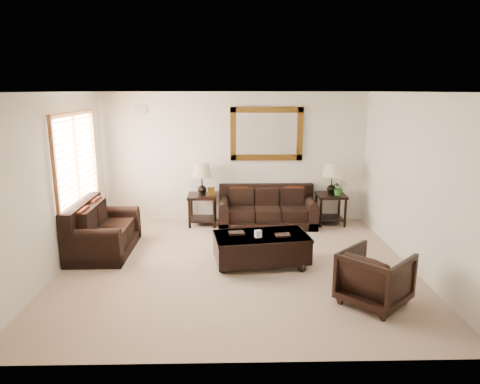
{
  "coord_description": "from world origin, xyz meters",
  "views": [
    {
      "loc": [
        -0.08,
        -6.36,
        2.72
      ],
      "look_at": [
        0.07,
        0.6,
        1.06
      ],
      "focal_mm": 32.0,
      "sensor_mm": 36.0,
      "label": 1
    }
  ],
  "objects_px": {
    "end_table_left": "(202,185)",
    "loveseat": "(101,234)",
    "sofa": "(267,211)",
    "coffee_table": "(261,246)",
    "end_table_right": "(332,185)",
    "armchair": "(375,275)"
  },
  "relations": [
    {
      "from": "end_table_left",
      "to": "loveseat",
      "type": "bearing_deg",
      "value": -137.98
    },
    {
      "from": "sofa",
      "to": "armchair",
      "type": "height_order",
      "value": "sofa"
    },
    {
      "from": "sofa",
      "to": "coffee_table",
      "type": "bearing_deg",
      "value": -97.36
    },
    {
      "from": "loveseat",
      "to": "end_table_left",
      "type": "height_order",
      "value": "end_table_left"
    },
    {
      "from": "loveseat",
      "to": "coffee_table",
      "type": "xyz_separation_m",
      "value": [
        2.72,
        -0.64,
        -0.01
      ]
    },
    {
      "from": "loveseat",
      "to": "armchair",
      "type": "height_order",
      "value": "loveseat"
    },
    {
      "from": "end_table_left",
      "to": "coffee_table",
      "type": "relative_size",
      "value": 0.82
    },
    {
      "from": "end_table_left",
      "to": "armchair",
      "type": "bearing_deg",
      "value": -54.71
    },
    {
      "from": "loveseat",
      "to": "end_table_right",
      "type": "bearing_deg",
      "value": -70.88
    },
    {
      "from": "loveseat",
      "to": "end_table_left",
      "type": "relative_size",
      "value": 1.22
    },
    {
      "from": "end_table_right",
      "to": "coffee_table",
      "type": "height_order",
      "value": "end_table_right"
    },
    {
      "from": "end_table_left",
      "to": "end_table_right",
      "type": "distance_m",
      "value": 2.66
    },
    {
      "from": "sofa",
      "to": "end_table_right",
      "type": "xyz_separation_m",
      "value": [
        1.33,
        0.06,
        0.55
      ]
    },
    {
      "from": "end_table_left",
      "to": "armchair",
      "type": "distance_m",
      "value": 4.25
    },
    {
      "from": "armchair",
      "to": "sofa",
      "type": "bearing_deg",
      "value": -25.78
    },
    {
      "from": "loveseat",
      "to": "end_table_right",
      "type": "relative_size",
      "value": 1.22
    },
    {
      "from": "armchair",
      "to": "loveseat",
      "type": "bearing_deg",
      "value": 20.54
    },
    {
      "from": "sofa",
      "to": "end_table_left",
      "type": "bearing_deg",
      "value": 177.51
    },
    {
      "from": "sofa",
      "to": "armchair",
      "type": "xyz_separation_m",
      "value": [
        1.11,
        -3.39,
        0.1
      ]
    },
    {
      "from": "end_table_left",
      "to": "coffee_table",
      "type": "distance_m",
      "value": 2.44
    },
    {
      "from": "end_table_right",
      "to": "armchair",
      "type": "distance_m",
      "value": 3.49
    },
    {
      "from": "end_table_left",
      "to": "end_table_right",
      "type": "bearing_deg",
      "value": 0.04
    }
  ]
}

